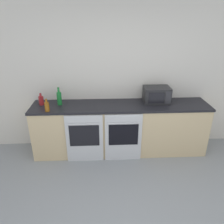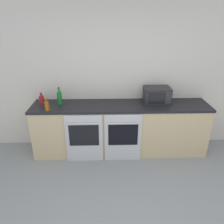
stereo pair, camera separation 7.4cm
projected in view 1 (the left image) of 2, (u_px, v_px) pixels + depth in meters
name	position (u px, v px, depth m)	size (l,w,h in m)	color
wall_back	(119.00, 78.00, 3.92)	(10.00, 0.06, 2.60)	silver
counter_back	(120.00, 128.00, 3.96)	(3.07, 0.62, 0.92)	#D1B789
oven_left	(85.00, 139.00, 3.65)	(0.62, 0.06, 0.87)	silver
oven_right	(123.00, 138.00, 3.68)	(0.62, 0.06, 0.87)	silver
microwave	(157.00, 95.00, 3.82)	(0.45, 0.33, 0.28)	#232326
bottle_amber	(47.00, 106.00, 3.48)	(0.07, 0.07, 0.21)	#8C5114
bottle_green	(59.00, 98.00, 3.72)	(0.08, 0.08, 0.31)	#19722D
bottle_red	(41.00, 100.00, 3.74)	(0.08, 0.08, 0.20)	maroon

